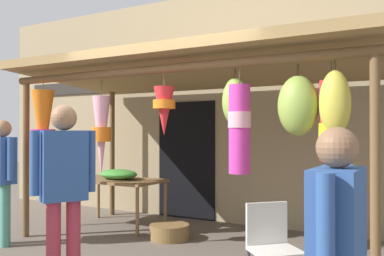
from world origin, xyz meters
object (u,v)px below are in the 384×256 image
(flower_heap_on_table, at_px, (119,174))
(wicker_basket_by_table, at_px, (169,232))
(vendor_in_orange, at_px, (64,181))
(passerby_at_right, at_px, (337,254))
(display_table, at_px, (116,183))
(folding_chair, at_px, (272,242))
(customer_foreground, at_px, (2,171))

(flower_heap_on_table, bearing_deg, wicker_basket_by_table, -12.76)
(flower_heap_on_table, relative_size, vendor_in_orange, 0.37)
(vendor_in_orange, bearing_deg, flower_heap_on_table, 119.11)
(vendor_in_orange, distance_m, passerby_at_right, 2.62)
(display_table, height_order, folding_chair, folding_chair)
(customer_foreground, bearing_deg, wicker_basket_by_table, 38.14)
(flower_heap_on_table, height_order, folding_chair, flower_heap_on_table)
(flower_heap_on_table, relative_size, wicker_basket_by_table, 1.19)
(flower_heap_on_table, height_order, passerby_at_right, passerby_at_right)
(folding_chair, relative_size, vendor_in_orange, 0.48)
(display_table, distance_m, passerby_at_right, 4.99)
(vendor_in_orange, bearing_deg, customer_foreground, 157.78)
(wicker_basket_by_table, relative_size, customer_foreground, 0.33)
(wicker_basket_by_table, relative_size, vendor_in_orange, 0.32)
(flower_heap_on_table, distance_m, vendor_in_orange, 2.76)
(display_table, bearing_deg, flower_heap_on_table, -13.07)
(passerby_at_right, bearing_deg, wicker_basket_by_table, 135.02)
(wicker_basket_by_table, relative_size, passerby_at_right, 0.36)
(display_table, relative_size, wicker_basket_by_table, 2.71)
(display_table, relative_size, passerby_at_right, 0.98)
(folding_chair, bearing_deg, wicker_basket_by_table, 145.93)
(wicker_basket_by_table, bearing_deg, customer_foreground, -141.86)
(display_table, xyz_separation_m, wicker_basket_by_table, (1.17, -0.27, -0.57))
(display_table, height_order, vendor_in_orange, vendor_in_orange)
(wicker_basket_by_table, distance_m, customer_foreground, 2.36)
(flower_heap_on_table, xyz_separation_m, wicker_basket_by_table, (1.10, -0.25, -0.72))
(folding_chair, bearing_deg, display_table, 153.14)
(flower_heap_on_table, relative_size, folding_chair, 0.77)
(flower_heap_on_table, bearing_deg, display_table, 166.93)
(wicker_basket_by_table, xyz_separation_m, vendor_in_orange, (0.24, -2.15, 0.93))
(flower_heap_on_table, relative_size, passerby_at_right, 0.43)
(wicker_basket_by_table, distance_m, vendor_in_orange, 2.36)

